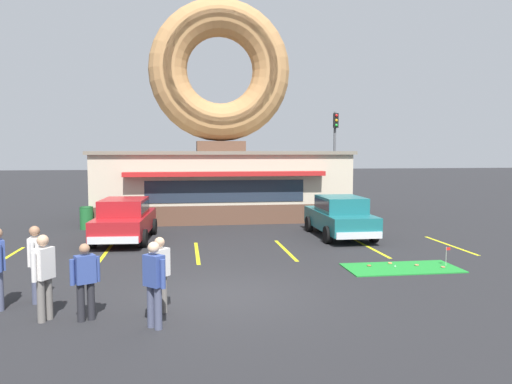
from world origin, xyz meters
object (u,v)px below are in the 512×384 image
at_px(golf_ball, 395,266).
at_px(putting_flag_pin, 447,252).
at_px(car_red, 125,218).
at_px(traffic_light_pole, 335,145).
at_px(pedestrian_crossing_woman, 36,260).
at_px(trash_bin, 87,218).
at_px(pedestrian_hooded_kid, 160,272).
at_px(pedestrian_blue_sweater_man, 85,278).
at_px(car_teal, 340,215).
at_px(pedestrian_beanie_man, 44,273).
at_px(pedestrian_leather_jacket_man, 154,281).

relative_size(golf_ball, putting_flag_pin, 0.08).
distance_m(car_red, traffic_light_pole, 16.40).
distance_m(car_red, pedestrian_crossing_woman, 7.60).
relative_size(pedestrian_crossing_woman, trash_bin, 1.77).
bearing_deg(golf_ball, pedestrian_hooded_kid, -154.30).
xyz_separation_m(putting_flag_pin, pedestrian_blue_sweater_man, (-9.54, -3.30, 0.42)).
height_order(golf_ball, car_red, car_red).
height_order(car_teal, pedestrian_blue_sweater_man, car_teal).
distance_m(car_teal, trash_bin, 10.79).
height_order(pedestrian_beanie_man, pedestrian_crossing_woman, pedestrian_beanie_man).
distance_m(pedestrian_beanie_man, traffic_light_pole, 23.61).
xyz_separation_m(pedestrian_blue_sweater_man, trash_bin, (-2.22, 12.08, -0.35)).
distance_m(car_teal, pedestrian_hooded_kid, 10.69).
bearing_deg(pedestrian_beanie_man, car_red, 86.39).
bearing_deg(pedestrian_hooded_kid, golf_ball, 25.70).
bearing_deg(pedestrian_leather_jacket_man, golf_ball, 31.14).
height_order(pedestrian_leather_jacket_man, pedestrian_crossing_woman, pedestrian_crossing_woman).
bearing_deg(putting_flag_pin, traffic_light_pole, 83.90).
xyz_separation_m(pedestrian_crossing_woman, traffic_light_pole, (12.66, 18.77, 2.75)).
xyz_separation_m(golf_ball, traffic_light_pole, (3.37, 16.82, 3.66)).
distance_m(golf_ball, pedestrian_hooded_kid, 7.29).
relative_size(car_red, trash_bin, 4.78).
bearing_deg(pedestrian_leather_jacket_man, putting_flag_pin, 25.69).
distance_m(pedestrian_leather_jacket_man, pedestrian_crossing_woman, 3.37).
xyz_separation_m(golf_ball, pedestrian_crossing_woman, (-9.29, -1.96, 0.91)).
bearing_deg(car_teal, pedestrian_crossing_woman, -142.11).
xyz_separation_m(car_red, pedestrian_crossing_woman, (-1.07, -7.53, 0.09)).
relative_size(pedestrian_blue_sweater_man, pedestrian_crossing_woman, 0.90).
height_order(car_red, pedestrian_crossing_woman, pedestrian_crossing_woman).
bearing_deg(car_red, golf_ball, -34.14).
distance_m(putting_flag_pin, pedestrian_hooded_kid, 8.67).
height_order(car_red, pedestrian_hooded_kid, pedestrian_hooded_kid).
bearing_deg(putting_flag_pin, pedestrian_beanie_man, -162.87).
height_order(pedestrian_hooded_kid, pedestrian_crossing_woman, pedestrian_crossing_woman).
relative_size(golf_ball, pedestrian_beanie_man, 0.02).
height_order(pedestrian_beanie_man, traffic_light_pole, traffic_light_pole).
bearing_deg(golf_ball, pedestrian_blue_sweater_man, -157.18).
bearing_deg(traffic_light_pole, pedestrian_blue_sweater_man, -119.35).
bearing_deg(pedestrian_beanie_man, golf_ball, 20.29).
bearing_deg(pedestrian_hooded_kid, pedestrian_crossing_woman, 156.89).
bearing_deg(putting_flag_pin, trash_bin, 143.22).
relative_size(pedestrian_beanie_man, pedestrian_crossing_woman, 1.00).
distance_m(pedestrian_beanie_man, trash_bin, 12.07).
height_order(golf_ball, pedestrian_beanie_man, pedestrian_beanie_man).
bearing_deg(pedestrian_crossing_woman, traffic_light_pole, 56.01).
distance_m(golf_ball, pedestrian_leather_jacket_man, 7.75).
xyz_separation_m(pedestrian_leather_jacket_man, pedestrian_crossing_woman, (-2.69, 2.02, 0.04)).
height_order(pedestrian_leather_jacket_man, trash_bin, pedestrian_leather_jacket_man).
relative_size(golf_ball, car_teal, 0.01).
xyz_separation_m(golf_ball, car_teal, (0.04, 5.30, 0.82)).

